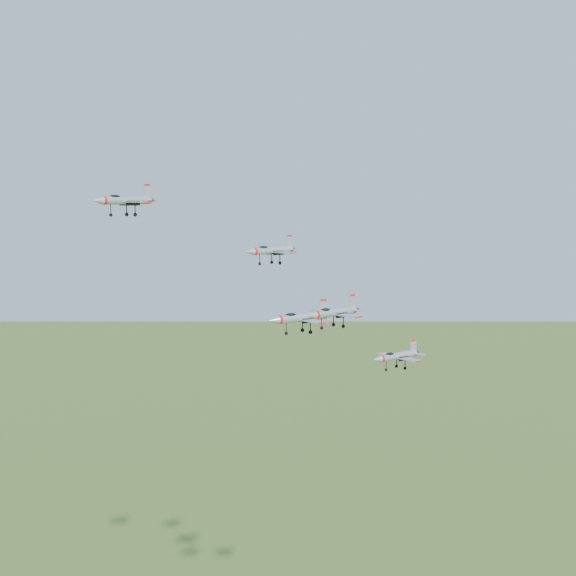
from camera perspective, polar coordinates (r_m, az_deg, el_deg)
jet_lead at (r=127.42m, az=-11.55°, el=6.14°), size 12.11×10.15×3.24m
jet_left_high at (r=135.16m, az=-1.22°, el=2.70°), size 11.62×9.63×3.11m
jet_right_high at (r=118.20m, az=3.25°, el=-1.74°), size 11.21×9.28×3.00m
jet_left_low at (r=137.61m, az=0.88°, el=-2.11°), size 13.44×11.14×3.59m
jet_right_low at (r=135.36m, az=7.72°, el=-4.81°), size 11.00×9.02×2.95m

